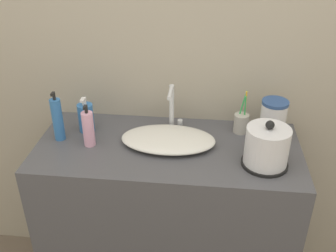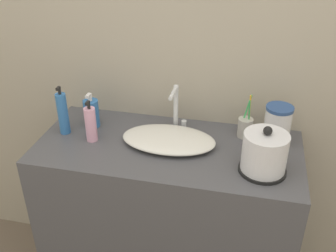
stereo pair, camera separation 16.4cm
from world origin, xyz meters
name	(u,v)px [view 2 (the right image)]	position (x,y,z in m)	size (l,w,h in m)	color
wall_back	(182,37)	(0.00, 0.54, 1.30)	(6.00, 0.04, 2.60)	#ADA38E
vanity_counter	(168,224)	(0.00, 0.26, 0.45)	(1.14, 0.52, 0.90)	#4C4C51
sink_basin	(170,139)	(0.00, 0.28, 0.93)	(0.41, 0.24, 0.05)	silver
faucet	(177,106)	(0.01, 0.41, 1.02)	(0.06, 0.13, 0.21)	silver
electric_kettle	(264,154)	(0.40, 0.16, 0.98)	(0.19, 0.19, 0.20)	black
toothbrush_cup	(245,127)	(0.32, 0.41, 0.95)	(0.07, 0.07, 0.21)	#B7B2A8
lotion_bottle	(91,124)	(-0.34, 0.23, 0.98)	(0.05, 0.05, 0.19)	#EAA8C6
shampoo_bottle	(63,113)	(-0.48, 0.27, 1.00)	(0.05, 0.05, 0.23)	#3370B7
mouthwash_bottle	(91,113)	(-0.38, 0.35, 0.97)	(0.07, 0.07, 0.17)	#3370B7
water_pitcher	(277,125)	(0.45, 0.39, 0.99)	(0.12, 0.12, 0.18)	silver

